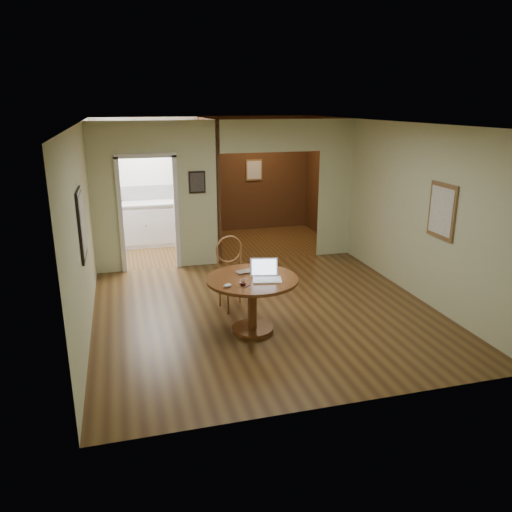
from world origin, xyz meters
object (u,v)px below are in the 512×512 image
object	(u,v)px
dining_table	(252,292)
open_laptop	(266,274)
closed_laptop	(249,272)
chair	(232,269)

from	to	relation	value
dining_table	open_laptop	bearing A→B (deg)	-26.69
dining_table	closed_laptop	size ratio (longest dim) A/B	3.66
open_laptop	closed_laptop	size ratio (longest dim) A/B	1.24
chair	closed_laptop	bearing A→B (deg)	-92.73
dining_table	chair	size ratio (longest dim) A/B	1.12
dining_table	closed_laptop	bearing A→B (deg)	86.15
open_laptop	chair	bearing A→B (deg)	116.05
chair	dining_table	bearing A→B (deg)	-95.10
dining_table	chair	xyz separation A→B (m)	(-0.08, 0.91, 0.04)
dining_table	chair	distance (m)	0.91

